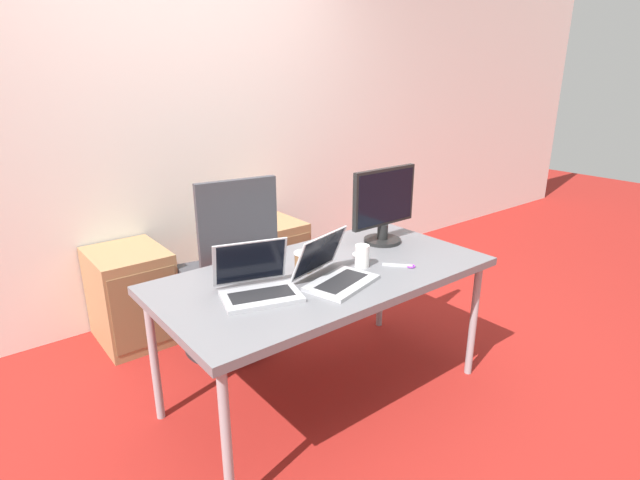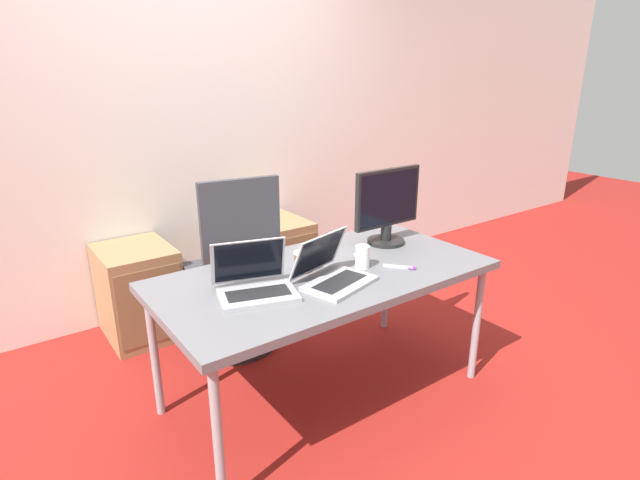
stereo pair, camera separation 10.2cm
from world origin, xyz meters
The scene contains 13 objects.
ground_plane centered at (0.00, 0.00, 0.00)m, with size 14.00×14.00×0.00m, color maroon.
wall_back centered at (0.00, 1.50, 1.30)m, with size 10.00×0.05×2.60m.
desk centered at (0.00, 0.00, 0.66)m, with size 1.64×0.84×0.71m.
office_chair centered at (-0.16, 0.70, 0.42)m, with size 0.56×0.59×1.10m.
cabinet_left centered at (-0.58, 1.21, 0.30)m, with size 0.43×0.52×0.59m.
cabinet_right centered at (0.43, 1.21, 0.30)m, with size 0.43×0.52×0.59m.
laptop_left centered at (-0.05, -0.12, 0.75)m, with size 0.38×0.38×0.22m.
laptop_right centered at (-0.40, -0.02, 0.75)m, with size 0.38×0.36×0.23m.
monitor centered at (0.53, 0.13, 0.92)m, with size 0.44×0.21×0.43m.
mouse centered at (0.25, 0.04, 0.72)m, with size 0.04×0.07×0.03m.
coffee_cup_white centered at (0.18, -0.07, 0.76)m, with size 0.07×0.07×0.11m.
coffee_cup_brown centered at (-0.08, 0.07, 0.76)m, with size 0.09×0.09×0.10m.
scissors centered at (0.34, -0.19, 0.71)m, with size 0.13×0.14×0.01m.
Camera 1 is at (-1.42, -1.75, 1.64)m, focal length 28.00 mm.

